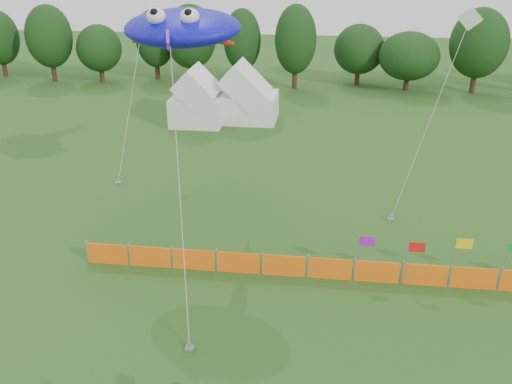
# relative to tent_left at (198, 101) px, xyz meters

# --- Properties ---
(treeline) EXTENTS (104.57, 8.78, 8.36)m
(treeline) POSITION_rel_tent_left_xyz_m (9.48, 13.96, 2.35)
(treeline) COLOR #382314
(treeline) RESTS_ON ground
(tent_left) EXTENTS (4.12, 4.12, 3.63)m
(tent_left) POSITION_rel_tent_left_xyz_m (0.00, 0.00, 0.00)
(tent_left) COLOR white
(tent_left) RESTS_ON ground
(tent_right) EXTENTS (5.10, 4.08, 3.60)m
(tent_right) POSITION_rel_tent_left_xyz_m (3.67, 1.40, -0.02)
(tent_right) COLOR white
(tent_right) RESTS_ON ground
(barrier_fence) EXTENTS (21.90, 0.06, 1.00)m
(barrier_fence) POSITION_rel_tent_left_xyz_m (10.71, -22.13, -1.33)
(barrier_fence) COLOR #F9620D
(barrier_fence) RESTS_ON ground
(flag_row) EXTENTS (10.73, 0.61, 2.27)m
(flag_row) POSITION_rel_tent_left_xyz_m (17.01, -22.08, -0.41)
(flag_row) COLOR gray
(flag_row) RESTS_ON ground
(stingray_kite) EXTENTS (6.94, 16.23, 11.08)m
(stingray_kite) POSITION_rel_tent_left_xyz_m (3.88, -18.52, 8.20)
(stingray_kite) COLOR #1410EB
(stingray_kite) RESTS_ON ground
(small_kite_white) EXTENTS (4.03, 3.47, 10.53)m
(small_kite_white) POSITION_rel_tent_left_xyz_m (16.23, -13.69, 5.34)
(small_kite_white) COLOR white
(small_kite_white) RESTS_ON ground
(small_kite_dark) EXTENTS (1.11, 9.86, 14.44)m
(small_kite_dark) POSITION_rel_tent_left_xyz_m (-1.82, -7.78, 5.78)
(small_kite_dark) COLOR black
(small_kite_dark) RESTS_ON ground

